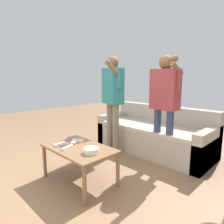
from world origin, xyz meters
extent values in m
plane|color=brown|center=(0.00, 0.00, 0.00)|extent=(12.00, 12.00, 0.00)
cube|color=#9E9384|center=(-0.08, 1.44, 0.21)|extent=(2.00, 0.85, 0.42)
cube|color=#AA9F8F|center=(-0.08, 1.37, 0.45)|extent=(1.72, 0.73, 0.06)
cube|color=#9E9384|center=(-0.08, 1.77, 0.60)|extent=(2.00, 0.18, 0.36)
cube|color=#9E9384|center=(-1.01, 1.44, 0.28)|extent=(0.14, 0.85, 0.57)
cube|color=#9E9384|center=(0.85, 1.44, 0.28)|extent=(0.14, 0.85, 0.57)
cube|color=brown|center=(-0.13, -0.12, 0.44)|extent=(0.92, 0.56, 0.03)
cylinder|color=brown|center=(-0.55, -0.37, 0.21)|extent=(0.04, 0.04, 0.43)
cylinder|color=brown|center=(0.30, -0.37, 0.21)|extent=(0.04, 0.04, 0.43)
cylinder|color=brown|center=(-0.55, 0.12, 0.21)|extent=(0.04, 0.04, 0.43)
cylinder|color=brown|center=(0.30, 0.12, 0.21)|extent=(0.04, 0.04, 0.43)
cylinder|color=beige|center=(0.13, -0.14, 0.48)|extent=(0.18, 0.18, 0.06)
ellipsoid|color=white|center=(-0.26, -0.11, 0.48)|extent=(0.06, 0.09, 0.05)
cylinder|color=#4C4C51|center=(-0.26, -0.10, 0.50)|extent=(0.02, 0.02, 0.01)
cylinder|color=#756656|center=(-0.66, 0.93, 0.43)|extent=(0.11, 0.11, 0.86)
cylinder|color=#756656|center=(-0.45, 0.87, 0.43)|extent=(0.11, 0.11, 0.86)
cube|color=#28757A|center=(-0.56, 0.90, 1.16)|extent=(0.45, 0.32, 0.59)
sphere|color=brown|center=(-0.56, 0.90, 1.54)|extent=(0.20, 0.20, 0.20)
cylinder|color=brown|center=(-0.75, 0.96, 1.13)|extent=(0.08, 0.08, 0.56)
cylinder|color=#28757A|center=(-0.36, 0.84, 1.27)|extent=(0.08, 0.08, 0.28)
cylinder|color=brown|center=(-0.39, 0.75, 1.42)|extent=(0.14, 0.25, 0.25)
sphere|color=brown|center=(-0.42, 0.65, 1.52)|extent=(0.08, 0.08, 0.08)
cylinder|color=#2D3856|center=(0.22, 1.07, 0.42)|extent=(0.10, 0.10, 0.84)
cylinder|color=#2D3856|center=(0.43, 1.07, 0.42)|extent=(0.10, 0.10, 0.84)
cube|color=brown|center=(0.33, 1.07, 1.13)|extent=(0.40, 0.22, 0.58)
sphere|color=brown|center=(0.33, 1.07, 1.51)|extent=(0.20, 0.20, 0.20)
cylinder|color=brown|center=(0.13, 1.08, 1.10)|extent=(0.07, 0.07, 0.55)
cylinder|color=brown|center=(0.53, 1.07, 1.24)|extent=(0.07, 0.07, 0.27)
cylinder|color=brown|center=(0.53, 1.01, 1.41)|extent=(0.07, 0.28, 0.18)
sphere|color=brown|center=(0.52, 0.95, 1.54)|extent=(0.08, 0.08, 0.08)
cube|color=white|center=(-0.18, -0.25, 0.47)|extent=(0.07, 0.17, 0.03)
cylinder|color=silver|center=(-0.19, -0.22, 0.48)|extent=(0.01, 0.01, 0.00)
cube|color=silver|center=(-0.17, -0.30, 0.48)|extent=(0.02, 0.02, 0.00)
cube|color=white|center=(-0.35, -0.25, 0.47)|extent=(0.05, 0.16, 0.03)
cylinder|color=silver|center=(-0.35, -0.23, 0.48)|extent=(0.01, 0.01, 0.00)
cube|color=silver|center=(-0.35, -0.30, 0.48)|extent=(0.02, 0.02, 0.00)
cube|color=white|center=(-0.32, 0.00, 0.47)|extent=(0.15, 0.12, 0.03)
cylinder|color=silver|center=(-0.30, 0.02, 0.48)|extent=(0.01, 0.01, 0.00)
cube|color=silver|center=(-0.36, -0.02, 0.48)|extent=(0.02, 0.02, 0.00)
camera|label=1|loc=(1.80, -1.49, 1.29)|focal=31.81mm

